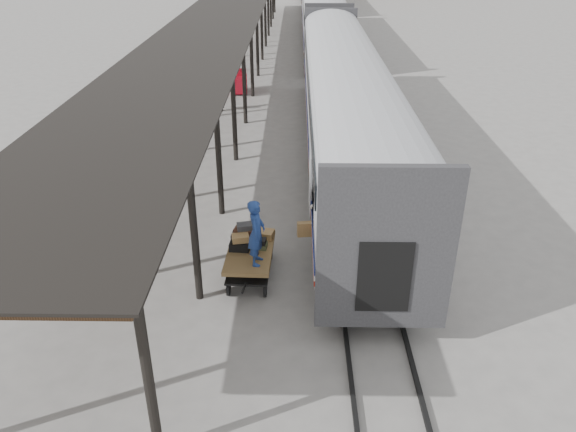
% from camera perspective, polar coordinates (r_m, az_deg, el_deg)
% --- Properties ---
extents(ground, '(160.00, 160.00, 0.00)m').
position_cam_1_polar(ground, '(17.02, -3.40, -4.35)').
color(ground, slate).
rests_on(ground, ground).
extents(train, '(3.45, 76.01, 4.01)m').
position_cam_1_polar(train, '(48.64, 3.42, 20.09)').
color(train, silver).
rests_on(train, ground).
extents(canopy, '(4.90, 64.30, 4.15)m').
position_cam_1_polar(canopy, '(39.00, -6.31, 20.08)').
color(canopy, '#422B19').
rests_on(canopy, ground).
extents(rails, '(1.54, 150.00, 0.12)m').
position_cam_1_polar(rails, '(49.26, 3.33, 17.09)').
color(rails, black).
rests_on(rails, ground).
extents(baggage_cart, '(1.34, 2.44, 0.86)m').
position_cam_1_polar(baggage_cart, '(15.90, -3.86, -4.12)').
color(baggage_cart, brown).
rests_on(baggage_cart, ground).
extents(suitcase_stack, '(1.26, 1.18, 0.58)m').
position_cam_1_polar(suitcase_stack, '(16.03, -4.04, -2.12)').
color(suitcase_stack, '#353537').
rests_on(suitcase_stack, baggage_cart).
extents(luggage_tug, '(0.99, 1.52, 1.30)m').
position_cam_1_polar(luggage_tug, '(34.39, -4.95, 13.35)').
color(luggage_tug, maroon).
rests_on(luggage_tug, ground).
extents(porter, '(0.51, 0.72, 1.85)m').
position_cam_1_polar(porter, '(14.75, -3.22, -1.70)').
color(porter, navy).
rests_on(porter, baggage_cart).
extents(pedestrian, '(1.20, 0.62, 1.96)m').
position_cam_1_polar(pedestrian, '(30.75, -7.20, 12.27)').
color(pedestrian, black).
rests_on(pedestrian, ground).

